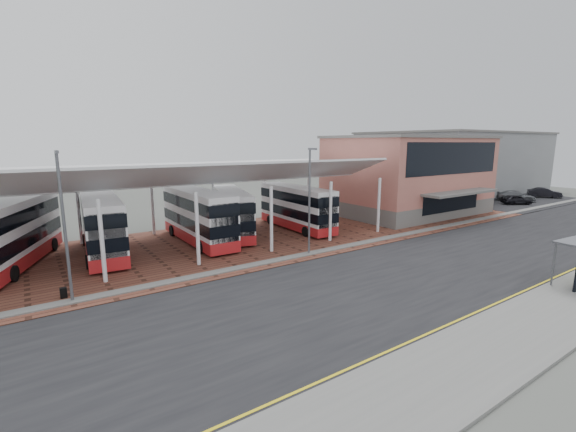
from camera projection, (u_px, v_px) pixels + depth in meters
name	position (u px, v px, depth m)	size (l,w,h in m)	color
ground	(346.00, 284.00, 23.36)	(140.00, 140.00, 0.00)	#4F514B
road	(358.00, 289.00, 22.55)	(120.00, 14.00, 0.02)	black
forecourt	(264.00, 237.00, 35.00)	(72.00, 16.00, 0.06)	brown
sidewalk	(494.00, 346.00, 16.05)	(120.00, 4.00, 0.14)	slate
north_kerb	(288.00, 258.00, 28.37)	(120.00, 0.80, 0.14)	slate
carpark_surface	(523.00, 202.00, 55.90)	(22.00, 10.00, 0.08)	black
yellow_line_near	(450.00, 329.00, 17.68)	(120.00, 0.12, 0.01)	yellow
yellow_line_far	(445.00, 326.00, 17.93)	(120.00, 0.12, 0.01)	yellow
canopy	(170.00, 177.00, 30.23)	(37.00, 11.63, 7.07)	white
terminal	(409.00, 175.00, 46.54)	(18.40, 14.40, 9.25)	slate
warehouse	(454.00, 162.00, 68.51)	(30.50, 20.50, 10.25)	slate
lamp_west	(64.00, 223.00, 19.85)	(0.16, 0.90, 8.07)	#5B5C63
lamp_east	(310.00, 198.00, 28.74)	(0.16, 0.90, 8.07)	#5B5C63
bus_1	(12.00, 234.00, 26.24)	(6.36, 11.33, 4.59)	white
bus_2	(102.00, 226.00, 29.05)	(3.46, 10.93, 4.43)	white
bus_3	(198.00, 217.00, 32.68)	(2.74, 10.81, 4.45)	white
bus_4	(231.00, 213.00, 35.25)	(5.09, 10.30, 4.14)	white
bus_5	(297.00, 208.00, 37.85)	(2.79, 10.22, 4.18)	white
suitcase	(64.00, 293.00, 21.05)	(0.34, 0.24, 0.59)	black
carpark_car_a	(517.00, 199.00, 53.10)	(1.56, 3.89, 1.32)	black
carpark_car_b	(516.00, 196.00, 56.05)	(2.07, 5.08, 1.48)	#54575C
carpark_car_c	(544.00, 193.00, 59.77)	(1.59, 4.56, 1.50)	black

